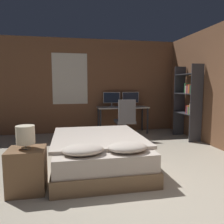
{
  "coord_description": "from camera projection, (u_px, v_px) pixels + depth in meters",
  "views": [
    {
      "loc": [
        -1.03,
        -2.16,
        1.37
      ],
      "look_at": [
        -0.04,
        2.86,
        0.75
      ],
      "focal_mm": 35.0,
      "sensor_mm": 36.0,
      "label": 1
    }
  ],
  "objects": [
    {
      "name": "monitor_right",
      "position": [
        131.0,
        98.0,
        6.49
      ],
      "size": [
        0.5,
        0.16,
        0.42
      ],
      "color": "#B7B7BC",
      "rests_on": "desk"
    },
    {
      "name": "keyboard",
      "position": [
        124.0,
        107.0,
        6.12
      ],
      "size": [
        0.37,
        0.13,
        0.02
      ],
      "color": "#B7B7BC",
      "rests_on": "desk"
    },
    {
      "name": "bed",
      "position": [
        99.0,
        152.0,
        3.67
      ],
      "size": [
        1.49,
        2.0,
        0.6
      ],
      "color": "#846647",
      "rests_on": "ground_plane"
    },
    {
      "name": "bookshelf",
      "position": [
        189.0,
        98.0,
        5.53
      ],
      "size": [
        0.32,
        0.85,
        1.88
      ],
      "color": "#333338",
      "rests_on": "ground_plane"
    },
    {
      "name": "office_chair",
      "position": [
        125.0,
        123.0,
        5.68
      ],
      "size": [
        0.52,
        0.52,
        1.02
      ],
      "color": "black",
      "rests_on": "ground_plane"
    },
    {
      "name": "monitor_left",
      "position": [
        112.0,
        98.0,
        6.38
      ],
      "size": [
        0.5,
        0.16,
        0.42
      ],
      "color": "#B7B7BC",
      "rests_on": "desk"
    },
    {
      "name": "computer_mouse",
      "position": [
        134.0,
        107.0,
        6.17
      ],
      "size": [
        0.07,
        0.05,
        0.04
      ],
      "color": "#B7B7BC",
      "rests_on": "desk"
    },
    {
      "name": "desk",
      "position": [
        123.0,
        110.0,
        6.3
      ],
      "size": [
        1.46,
        0.56,
        0.76
      ],
      "color": "beige",
      "rests_on": "ground_plane"
    },
    {
      "name": "wall_back",
      "position": [
        104.0,
        86.0,
        6.46
      ],
      "size": [
        12.0,
        0.08,
        2.7
      ],
      "color": "brown",
      "rests_on": "ground_plane"
    },
    {
      "name": "bedside_lamp",
      "position": [
        25.0,
        135.0,
        2.75
      ],
      "size": [
        0.23,
        0.23,
        0.3
      ],
      "color": "gray",
      "rests_on": "nightstand"
    },
    {
      "name": "ground_plane",
      "position": [
        164.0,
        207.0,
        2.47
      ],
      "size": [
        20.0,
        20.0,
        0.0
      ],
      "primitive_type": "plane",
      "color": "#B2A893"
    },
    {
      "name": "nightstand",
      "position": [
        27.0,
        170.0,
        2.81
      ],
      "size": [
        0.46,
        0.43,
        0.57
      ],
      "color": "brown",
      "rests_on": "ground_plane"
    }
  ]
}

